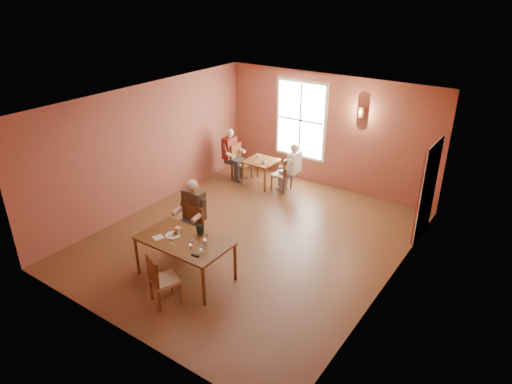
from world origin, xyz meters
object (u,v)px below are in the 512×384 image
Objects in this scene: main_table at (185,258)px; chair_diner_maroon at (242,162)px; diner_main at (187,222)px; second_table at (261,172)px; chair_diner_white at (282,174)px; diner_maroon at (241,156)px; diner_white at (283,168)px; chair_empty at (165,279)px; chair_diner_main at (189,232)px.

chair_diner_maroon is at bearing 113.42° from main_table.
second_table is at bearing -78.92° from diner_main.
main_table is 1.18× the size of diner_main.
chair_diner_white is 0.68× the size of diner_maroon.
diner_main reaches higher than diner_white.
diner_white is 1.28× the size of chair_diner_maroon.
diner_main is 1.15× the size of diner_white.
second_table is 0.80× the size of chair_diner_maroon.
chair_diner_maroon is at bearing 134.12° from chair_empty.
chair_diner_main is at bearing -78.83° from second_table.
second_table is 0.58× the size of diner_maroon.
diner_white is at bearing 0.00° from second_table.
chair_diner_maroon is 0.20m from diner_maroon.
diner_main is at bearing 139.38° from chair_empty.
chair_diner_main is 0.24m from diner_main.
chair_diner_main reaches higher than chair_diner_maroon.
diner_maroon is (-1.91, 4.34, 0.29)m from main_table.
diner_white is (-0.05, 3.69, 0.14)m from chair_diner_main.
main_table is at bearing -74.19° from second_table.
chair_diner_maroon is (-1.30, 0.00, 0.03)m from chair_diner_white.
diner_main is 1.48× the size of chair_diner_maroon.
diner_main reaches higher than chair_diner_white.
chair_diner_white is at bearing 97.59° from main_table.
diner_white is (-0.05, 3.72, -0.10)m from diner_main.
chair_diner_white is (-0.08, 3.69, -0.03)m from chair_diner_main.
chair_diner_maroon is (-1.33, 0.00, -0.14)m from diner_white.
chair_diner_main is 3.95m from diner_maroon.
chair_diner_main is 3.69m from diner_white.
main_table reaches higher than second_table.
second_table is (-1.45, 5.09, -0.13)m from chair_empty.
second_table is at bearing 90.00° from diner_white.
diner_maroon reaches higher than chair_diner_maroon.
diner_maroon reaches higher than diner_white.
main_table is 1.73× the size of chair_diner_main.
diner_white is 1.34m from chair_diner_maroon.
second_table is 0.62× the size of diner_white.
chair_diner_main is at bearing -90.00° from diner_main.
diner_maroon reaches higher than second_table.
main_table is 0.83m from chair_diner_main.
main_table is at bearing 128.05° from chair_empty.
chair_empty is 5.30m from second_table.
chair_empty is 0.97× the size of chair_diner_maroon.
diner_main is 3.72m from diner_white.
main_table is 1.35× the size of diner_white.
chair_empty is (0.72, -1.38, -0.25)m from diner_main.
diner_white is 0.93× the size of diner_maroon.
chair_empty is at bearing 117.16° from chair_diner_main.
chair_diner_maroon is (-2.10, 5.09, 0.01)m from chair_empty.
chair_diner_main is at bearing 127.57° from main_table.
diner_main is 1.06× the size of diner_maroon.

